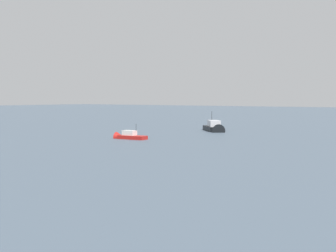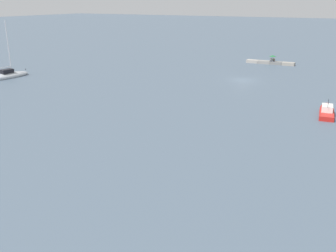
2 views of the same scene
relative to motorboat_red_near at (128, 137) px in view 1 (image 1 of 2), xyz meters
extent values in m
cube|color=red|center=(-0.09, 0.83, -0.12)|extent=(2.02, 4.45, 0.72)
cone|color=red|center=(0.14, -1.31, -0.12)|extent=(1.67, 1.66, 1.52)
cube|color=silver|center=(-0.03, 0.31, 0.60)|extent=(1.39, 2.01, 0.72)
cube|color=#283847|center=(0.02, -0.20, 0.63)|extent=(1.14, 0.21, 0.50)
cylinder|color=black|center=(-0.16, 1.47, 1.46)|extent=(0.04, 0.04, 1.00)
cube|color=black|center=(-21.33, 1.37, -0.02)|extent=(6.44, 6.35, 1.10)
cone|color=black|center=(-18.95, 3.67, -0.02)|extent=(3.28, 3.28, 2.33)
cube|color=silver|center=(-20.76, 1.92, 1.08)|extent=(3.37, 3.35, 1.10)
cube|color=#283847|center=(-20.19, 2.47, 1.13)|extent=(1.31, 1.35, 0.77)
cylinder|color=black|center=(-22.04, 0.68, 2.40)|extent=(0.07, 0.07, 1.54)
camera|label=1|loc=(49.40, 44.56, 5.70)|focal=49.12mm
camera|label=2|loc=(-3.47, 46.56, 12.58)|focal=40.35mm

